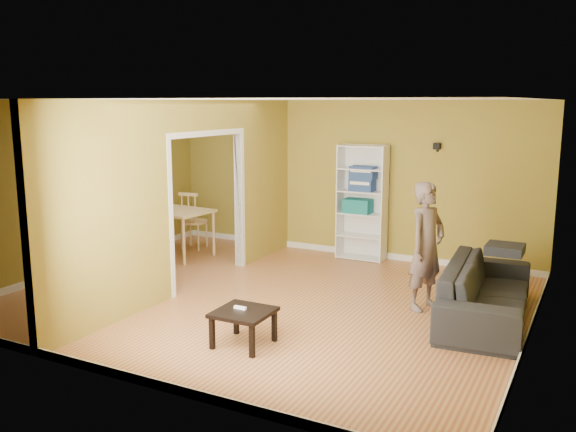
{
  "coord_description": "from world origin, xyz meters",
  "views": [
    {
      "loc": [
        3.83,
        -6.75,
        2.57
      ],
      "look_at": [
        0.2,
        0.2,
        1.1
      ],
      "focal_mm": 38.0,
      "sensor_mm": 36.0,
      "label": 1
    }
  ],
  "objects_px": {
    "bookshelf": "(363,202)",
    "chair_far": "(194,220)",
    "chair_left": "(143,225)",
    "chair_near": "(157,235)",
    "sofa": "(487,283)",
    "coffee_table": "(244,316)",
    "person": "(427,235)",
    "dining_table": "(172,214)"
  },
  "relations": [
    {
      "from": "sofa",
      "to": "chair_near",
      "type": "distance_m",
      "value": 5.17
    },
    {
      "from": "chair_near",
      "to": "dining_table",
      "type": "bearing_deg",
      "value": 109.67
    },
    {
      "from": "person",
      "to": "chair_left",
      "type": "relative_size",
      "value": 2.12
    },
    {
      "from": "bookshelf",
      "to": "chair_left",
      "type": "relative_size",
      "value": 2.12
    },
    {
      "from": "coffee_table",
      "to": "chair_far",
      "type": "relative_size",
      "value": 0.57
    },
    {
      "from": "dining_table",
      "to": "bookshelf",
      "type": "bearing_deg",
      "value": 24.36
    },
    {
      "from": "bookshelf",
      "to": "chair_left",
      "type": "bearing_deg",
      "value": -160.52
    },
    {
      "from": "bookshelf",
      "to": "chair_left",
      "type": "distance_m",
      "value": 3.85
    },
    {
      "from": "bookshelf",
      "to": "chair_far",
      "type": "xyz_separation_m",
      "value": [
        -2.91,
        -0.73,
        -0.43
      ]
    },
    {
      "from": "coffee_table",
      "to": "chair_far",
      "type": "xyz_separation_m",
      "value": [
        -3.11,
        3.37,
        0.18
      ]
    },
    {
      "from": "sofa",
      "to": "coffee_table",
      "type": "xyz_separation_m",
      "value": [
        -2.15,
        -2.04,
        -0.12
      ]
    },
    {
      "from": "sofa",
      "to": "bookshelf",
      "type": "relative_size",
      "value": 1.24
    },
    {
      "from": "coffee_table",
      "to": "chair_left",
      "type": "distance_m",
      "value": 4.74
    },
    {
      "from": "sofa",
      "to": "coffee_table",
      "type": "distance_m",
      "value": 2.97
    },
    {
      "from": "sofa",
      "to": "chair_far",
      "type": "bearing_deg",
      "value": 71.37
    },
    {
      "from": "bookshelf",
      "to": "chair_far",
      "type": "height_order",
      "value": "bookshelf"
    },
    {
      "from": "dining_table",
      "to": "chair_near",
      "type": "distance_m",
      "value": 0.6
    },
    {
      "from": "person",
      "to": "dining_table",
      "type": "height_order",
      "value": "person"
    },
    {
      "from": "dining_table",
      "to": "chair_near",
      "type": "xyz_separation_m",
      "value": [
        0.1,
        -0.54,
        -0.25
      ]
    },
    {
      "from": "sofa",
      "to": "chair_left",
      "type": "height_order",
      "value": "sofa"
    },
    {
      "from": "dining_table",
      "to": "chair_left",
      "type": "bearing_deg",
      "value": 176.08
    },
    {
      "from": "dining_table",
      "to": "chair_far",
      "type": "relative_size",
      "value": 1.23
    },
    {
      "from": "person",
      "to": "bookshelf",
      "type": "xyz_separation_m",
      "value": [
        -1.6,
        2.03,
        0.0
      ]
    },
    {
      "from": "coffee_table",
      "to": "dining_table",
      "type": "distance_m",
      "value": 4.19
    },
    {
      "from": "dining_table",
      "to": "chair_far",
      "type": "xyz_separation_m",
      "value": [
        0.0,
        0.59,
        -0.2
      ]
    },
    {
      "from": "sofa",
      "to": "chair_far",
      "type": "relative_size",
      "value": 2.29
    },
    {
      "from": "chair_left",
      "to": "dining_table",
      "type": "bearing_deg",
      "value": 86.3
    },
    {
      "from": "bookshelf",
      "to": "dining_table",
      "type": "xyz_separation_m",
      "value": [
        -2.91,
        -1.32,
        -0.23
      ]
    },
    {
      "from": "bookshelf",
      "to": "chair_left",
      "type": "xyz_separation_m",
      "value": [
        -3.6,
        -1.27,
        -0.5
      ]
    },
    {
      "from": "chair_left",
      "to": "chair_far",
      "type": "distance_m",
      "value": 0.88
    },
    {
      "from": "person",
      "to": "bookshelf",
      "type": "distance_m",
      "value": 2.58
    },
    {
      "from": "chair_near",
      "to": "coffee_table",
      "type": "bearing_deg",
      "value": -27.81
    },
    {
      "from": "coffee_table",
      "to": "dining_table",
      "type": "height_order",
      "value": "dining_table"
    },
    {
      "from": "bookshelf",
      "to": "coffee_table",
      "type": "distance_m",
      "value": 4.15
    },
    {
      "from": "sofa",
      "to": "chair_left",
      "type": "xyz_separation_m",
      "value": [
        -5.95,
        0.78,
        -0.0
      ]
    },
    {
      "from": "coffee_table",
      "to": "chair_near",
      "type": "relative_size",
      "value": 0.63
    },
    {
      "from": "coffee_table",
      "to": "chair_left",
      "type": "relative_size",
      "value": 0.65
    },
    {
      "from": "coffee_table",
      "to": "chair_left",
      "type": "height_order",
      "value": "chair_left"
    },
    {
      "from": "chair_far",
      "to": "chair_near",
      "type": "bearing_deg",
      "value": 86.42
    },
    {
      "from": "sofa",
      "to": "chair_near",
      "type": "bearing_deg",
      "value": 83.36
    },
    {
      "from": "person",
      "to": "chair_near",
      "type": "relative_size",
      "value": 2.04
    },
    {
      "from": "dining_table",
      "to": "coffee_table",
      "type": "bearing_deg",
      "value": -41.74
    }
  ]
}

